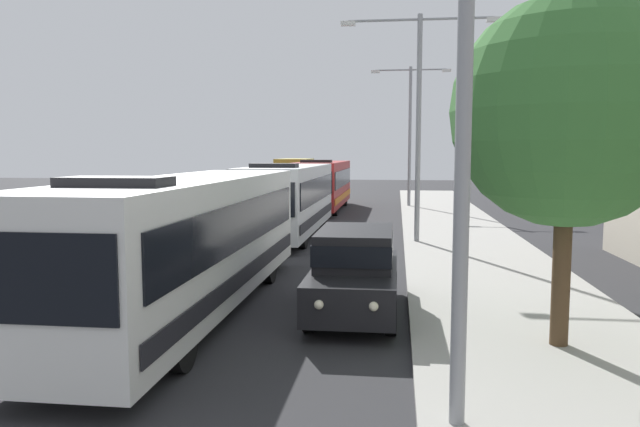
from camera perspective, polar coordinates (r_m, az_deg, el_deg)
bus_lead at (r=13.86m, az=-12.19°, el=-2.31°), size 2.58×11.83×3.21m
bus_second_in_line at (r=26.04m, az=-2.93°, el=1.53°), size 2.58×10.64×3.21m
bus_middle at (r=38.05m, az=0.32°, el=2.86°), size 2.58×11.16×3.21m
white_suv at (r=13.57m, az=3.34°, el=-5.17°), size 1.86×4.82×1.90m
box_truck_oncoming at (r=46.33m, az=-2.56°, el=3.38°), size 2.35×6.87×3.15m
streetlamp_near at (r=7.84m, az=13.64°, el=18.44°), size 6.23×0.28×8.48m
streetlamp_mid at (r=23.88m, az=9.31°, el=10.11°), size 6.03×0.28×8.69m
streetlamp_far at (r=40.03m, az=8.49°, el=8.45°), size 5.10×0.28×8.98m
roadside_tree at (r=11.49m, az=22.35°, el=8.85°), size 4.06×4.06×6.20m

